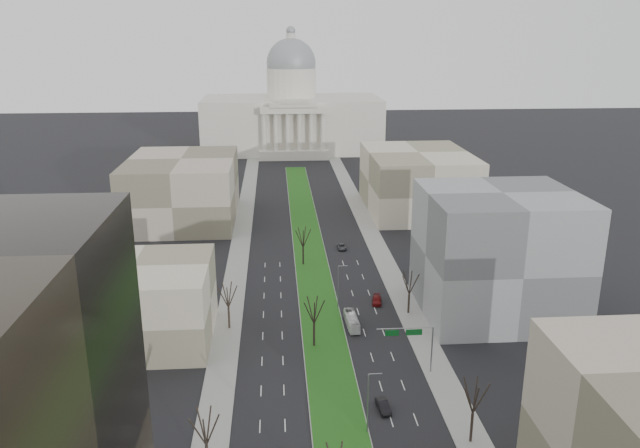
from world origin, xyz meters
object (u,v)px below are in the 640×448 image
car_red (377,300)px  box_van (352,321)px  car_black (383,406)px  car_grey_far (342,247)px

car_red → box_van: size_ratio=0.55×
car_red → car_black: bearing=-88.2°
car_black → box_van: (-1.26, 27.13, 0.44)m
car_red → car_grey_far: 33.47m
car_black → box_van: box_van is taller
car_red → car_grey_far: bearing=105.7°
car_black → box_van: size_ratio=0.51×
car_grey_far → car_black: bearing=-92.0°
car_red → box_van: 11.78m
car_black → car_grey_far: car_black is taller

